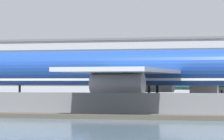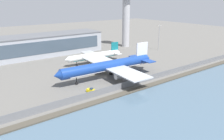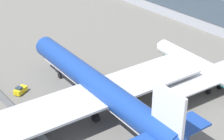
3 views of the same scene
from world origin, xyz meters
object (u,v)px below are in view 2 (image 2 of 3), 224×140
passenger_jet_white_teal (95,56)px  baggage_tug (91,90)px  ops_van (92,70)px  control_tower (126,14)px  cargo_jet_blue (110,66)px  apron_light_mast_apron_west (159,36)px

passenger_jet_white_teal → baggage_tug: size_ratio=10.19×
ops_van → control_tower: (55.97, 40.40, 23.72)m
cargo_jet_blue → baggage_tug: size_ratio=14.79×
cargo_jet_blue → baggage_tug: 19.82m
baggage_tug → apron_light_mast_apron_west: size_ratio=0.20×
control_tower → passenger_jet_white_teal: bearing=-149.7°
cargo_jet_blue → control_tower: control_tower is taller
baggage_tug → control_tower: control_tower is taller
baggage_tug → apron_light_mast_apron_west: 89.03m
baggage_tug → ops_van: (13.34, 21.13, 0.47)m
cargo_jet_blue → passenger_jet_white_teal: 26.57m
passenger_jet_white_teal → apron_light_mast_apron_west: (56.05, 1.91, 6.14)m
passenger_jet_white_teal → ops_van: size_ratio=6.56×
passenger_jet_white_teal → control_tower: control_tower is taller
baggage_tug → cargo_jet_blue: bearing=30.8°
baggage_tug → apron_light_mast_apron_west: bearing=24.8°
cargo_jet_blue → apron_light_mast_apron_west: apron_light_mast_apron_west is taller
passenger_jet_white_teal → ops_van: bearing=-128.0°
ops_van → apron_light_mast_apron_west: apron_light_mast_apron_west is taller
passenger_jet_white_teal → cargo_jet_blue: bearing=-107.1°
control_tower → apron_light_mast_apron_west: bearing=-65.7°
control_tower → cargo_jet_blue: bearing=-135.6°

